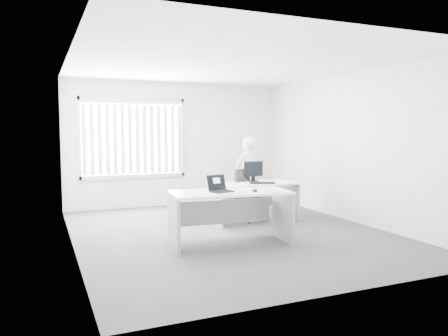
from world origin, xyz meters
name	(u,v)px	position (x,y,z in m)	size (l,w,h in m)	color
ground	(229,232)	(0.00, 0.00, 0.00)	(6.00, 6.00, 0.00)	#404046
wall_back	(177,144)	(0.00, 3.00, 1.40)	(5.00, 0.02, 2.80)	silver
wall_front	(347,162)	(0.00, -3.00, 1.40)	(5.00, 0.02, 2.80)	silver
wall_left	(71,153)	(-2.50, 0.00, 1.40)	(0.02, 6.00, 2.80)	silver
wall_right	(350,147)	(2.50, 0.00, 1.40)	(0.02, 6.00, 2.80)	silver
ceiling	(230,64)	(0.00, 0.00, 2.80)	(5.00, 6.00, 0.02)	white
window	(133,138)	(-1.00, 2.96, 1.55)	(2.32, 0.06, 1.76)	#BCBCB7
blinds	(134,139)	(-1.00, 2.90, 1.52)	(2.20, 0.10, 1.50)	white
desk_near	(230,206)	(-0.30, -0.72, 0.58)	(1.85, 1.01, 0.81)	white
desk_far	(254,194)	(0.78, 0.64, 0.53)	(1.62, 0.78, 0.74)	white
office_chair	(248,204)	(0.73, 0.77, 0.31)	(0.74, 0.74, 0.98)	black
person	(247,175)	(1.09, 1.54, 0.79)	(0.58, 0.38, 1.59)	silver
laptop	(222,184)	(-0.45, -0.73, 0.93)	(0.32, 0.28, 0.25)	black
paper_sheet	(252,191)	(0.00, -0.82, 0.81)	(0.29, 0.20, 0.00)	white
mouse	(255,190)	(0.02, -0.88, 0.83)	(0.06, 0.10, 0.04)	#A9A9AB
booklet	(273,191)	(0.27, -1.01, 0.82)	(0.15, 0.21, 0.01)	white
keyboard	(263,183)	(0.89, 0.48, 0.75)	(0.47, 0.16, 0.02)	black
monitor	(253,171)	(0.88, 0.86, 0.93)	(0.39, 0.12, 0.39)	black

